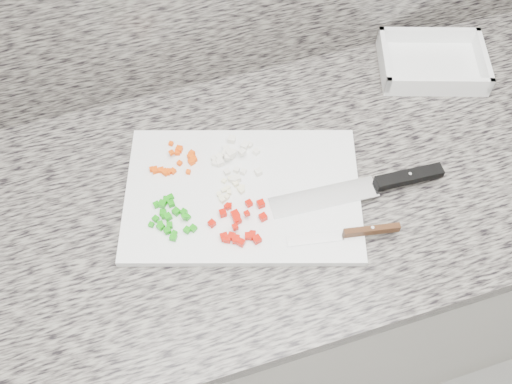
{
  "coord_description": "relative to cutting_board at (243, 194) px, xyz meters",
  "views": [
    {
      "loc": [
        -0.21,
        0.89,
        1.81
      ],
      "look_at": [
        -0.05,
        1.41,
        0.93
      ],
      "focal_mm": 40.0,
      "sensor_mm": 36.0,
      "label": 1
    }
  ],
  "objects": [
    {
      "name": "cabinet",
      "position": [
        0.07,
        0.01,
        -0.48
      ],
      "size": [
        3.92,
        0.62,
        0.86
      ],
      "primitive_type": "cube",
      "color": "beige",
      "rests_on": "ground"
    },
    {
      "name": "garlic_pile",
      "position": [
        -0.02,
        0.01,
        0.01
      ],
      "size": [
        0.06,
        0.05,
        0.01
      ],
      "color": "#F6F1BE",
      "rests_on": "cutting_board"
    },
    {
      "name": "paring_knife",
      "position": [
        0.17,
        -0.15,
        0.01
      ],
      "size": [
        0.2,
        0.05,
        0.02
      ],
      "rotation": [
        0.0,
        0.0,
        -0.18
      ],
      "color": "silver",
      "rests_on": "cutting_board"
    },
    {
      "name": "chef_knife",
      "position": [
        0.25,
        -0.06,
        0.01
      ],
      "size": [
        0.33,
        0.06,
        0.02
      ],
      "rotation": [
        0.0,
        0.0,
        -0.06
      ],
      "color": "silver",
      "rests_on": "cutting_board"
    },
    {
      "name": "cutting_board",
      "position": [
        0.0,
        0.0,
        0.0
      ],
      "size": [
        0.5,
        0.41,
        0.01
      ],
      "primitive_type": "cube",
      "rotation": [
        0.0,
        0.0,
        -0.3
      ],
      "color": "white",
      "rests_on": "countertop"
    },
    {
      "name": "countertop",
      "position": [
        0.07,
        0.01,
        -0.03
      ],
      "size": [
        3.96,
        0.64,
        0.04
      ],
      "primitive_type": "cube",
      "color": "slate",
      "rests_on": "cabinet"
    },
    {
      "name": "green_pepper_pile",
      "position": [
        -0.14,
        -0.02,
        0.01
      ],
      "size": [
        0.08,
        0.1,
        0.02
      ],
      "color": "#14920D",
      "rests_on": "cutting_board"
    },
    {
      "name": "tray",
      "position": [
        0.48,
        0.19,
        0.01
      ],
      "size": [
        0.26,
        0.22,
        0.05
      ],
      "rotation": [
        0.0,
        0.0,
        -0.32
      ],
      "color": "white",
      "rests_on": "countertop"
    },
    {
      "name": "red_pepper_pile",
      "position": [
        -0.03,
        -0.07,
        0.01
      ],
      "size": [
        0.11,
        0.1,
        0.02
      ],
      "color": "#C20E02",
      "rests_on": "cutting_board"
    },
    {
      "name": "onion_pile",
      "position": [
        0.01,
        0.08,
        0.01
      ],
      "size": [
        0.1,
        0.11,
        0.02
      ],
      "color": "white",
      "rests_on": "cutting_board"
    },
    {
      "name": "carrot_pile",
      "position": [
        -0.1,
        0.1,
        0.01
      ],
      "size": [
        0.09,
        0.09,
        0.02
      ],
      "color": "#F24A05",
      "rests_on": "cutting_board"
    }
  ]
}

